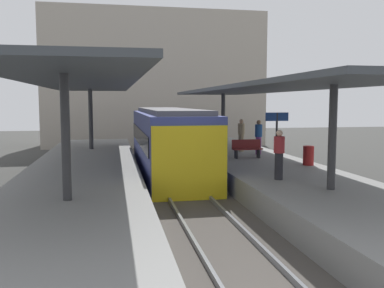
% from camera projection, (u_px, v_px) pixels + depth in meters
% --- Properties ---
extents(ground_plane, '(80.00, 80.00, 0.00)m').
position_uv_depth(ground_plane, '(180.00, 193.00, 16.77)').
color(ground_plane, '#383835').
extents(platform_left, '(4.40, 28.00, 1.00)m').
position_uv_depth(platform_left, '(82.00, 184.00, 16.02)').
color(platform_left, gray).
rests_on(platform_left, ground_plane).
extents(platform_right, '(4.40, 28.00, 1.00)m').
position_uv_depth(platform_right, '(270.00, 177.00, 17.41)').
color(platform_right, gray).
rests_on(platform_right, ground_plane).
extents(track_ballast, '(3.20, 28.00, 0.20)m').
position_uv_depth(track_ballast, '(180.00, 190.00, 16.76)').
color(track_ballast, '#4C4742').
rests_on(track_ballast, ground_plane).
extents(rail_near_side, '(0.08, 28.00, 0.14)m').
position_uv_depth(rail_near_side, '(162.00, 187.00, 16.61)').
color(rail_near_side, slate).
rests_on(rail_near_side, track_ballast).
extents(rail_far_side, '(0.08, 28.00, 0.14)m').
position_uv_depth(rail_far_side, '(198.00, 185.00, 16.87)').
color(rail_far_side, slate).
rests_on(rail_far_side, track_ballast).
extents(commuter_train, '(2.78, 11.65, 3.10)m').
position_uv_depth(commuter_train, '(168.00, 142.00, 20.09)').
color(commuter_train, '#38428C').
rests_on(commuter_train, track_ballast).
extents(canopy_left, '(4.18, 21.00, 3.50)m').
position_uv_depth(canopy_left, '(82.00, 83.00, 17.01)').
color(canopy_left, '#333335').
rests_on(canopy_left, platform_left).
extents(canopy_right, '(4.18, 21.00, 3.27)m').
position_uv_depth(canopy_right, '(260.00, 90.00, 18.42)').
color(canopy_right, '#333335').
rests_on(canopy_right, platform_right).
extents(platform_bench, '(1.40, 0.41, 0.86)m').
position_uv_depth(platform_bench, '(247.00, 148.00, 19.66)').
color(platform_bench, black).
rests_on(platform_bench, platform_right).
extents(platform_sign, '(0.90, 0.08, 2.21)m').
position_uv_depth(platform_sign, '(277.00, 128.00, 16.00)').
color(platform_sign, '#262628').
rests_on(platform_sign, platform_right).
extents(litter_bin, '(0.44, 0.44, 0.80)m').
position_uv_depth(litter_bin, '(308.00, 156.00, 17.39)').
color(litter_bin, maroon).
rests_on(litter_bin, platform_right).
extents(passenger_near_bench, '(0.36, 0.36, 1.68)m').
position_uv_depth(passenger_near_bench, '(279.00, 154.00, 14.10)').
color(passenger_near_bench, '#232328').
rests_on(passenger_near_bench, platform_right).
extents(passenger_mid_platform, '(0.36, 0.36, 1.71)m').
position_uv_depth(passenger_mid_platform, '(241.00, 135.00, 22.22)').
color(passenger_mid_platform, '#998460').
rests_on(passenger_mid_platform, platform_right).
extents(passenger_far_end, '(0.36, 0.36, 1.72)m').
position_uv_depth(passenger_far_end, '(259.00, 137.00, 21.01)').
color(passenger_far_end, '#7A337A').
rests_on(passenger_far_end, platform_right).
extents(station_building_backdrop, '(18.00, 6.00, 11.00)m').
position_uv_depth(station_building_backdrop, '(154.00, 80.00, 35.96)').
color(station_building_backdrop, '#A89E8E').
rests_on(station_building_backdrop, ground_plane).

